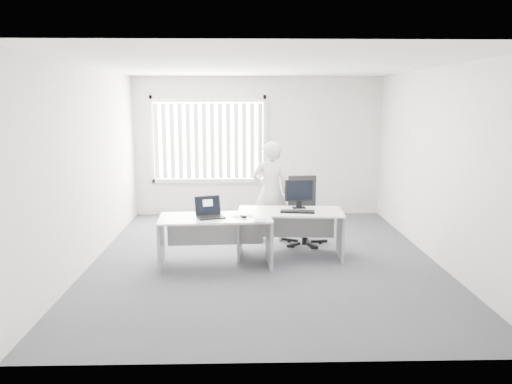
{
  "coord_description": "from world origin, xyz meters",
  "views": [
    {
      "loc": [
        -0.3,
        -7.12,
        2.31
      ],
      "look_at": [
        -0.11,
        0.15,
        0.98
      ],
      "focal_mm": 35.0,
      "sensor_mm": 36.0,
      "label": 1
    }
  ],
  "objects_px": {
    "person": "(270,192)",
    "laptop": "(211,208)",
    "desk_near": "(215,231)",
    "desk_far": "(290,224)",
    "office_chair": "(304,223)",
    "monitor": "(299,194)"
  },
  "relations": [
    {
      "from": "person",
      "to": "laptop",
      "type": "height_order",
      "value": "person"
    },
    {
      "from": "desk_far",
      "to": "office_chair",
      "type": "height_order",
      "value": "office_chair"
    },
    {
      "from": "desk_far",
      "to": "monitor",
      "type": "distance_m",
      "value": 0.48
    },
    {
      "from": "desk_far",
      "to": "office_chair",
      "type": "distance_m",
      "value": 0.77
    },
    {
      "from": "desk_far",
      "to": "laptop",
      "type": "xyz_separation_m",
      "value": [
        -1.15,
        -0.45,
        0.35
      ]
    },
    {
      "from": "monitor",
      "to": "laptop",
      "type": "bearing_deg",
      "value": -161.2
    },
    {
      "from": "office_chair",
      "to": "desk_far",
      "type": "bearing_deg",
      "value": -118.48
    },
    {
      "from": "desk_near",
      "to": "desk_far",
      "type": "height_order",
      "value": "desk_near"
    },
    {
      "from": "desk_near",
      "to": "office_chair",
      "type": "bearing_deg",
      "value": 34.84
    },
    {
      "from": "desk_near",
      "to": "person",
      "type": "xyz_separation_m",
      "value": [
        0.84,
        1.28,
        0.32
      ]
    },
    {
      "from": "desk_near",
      "to": "desk_far",
      "type": "bearing_deg",
      "value": 16.64
    },
    {
      "from": "office_chair",
      "to": "laptop",
      "type": "height_order",
      "value": "office_chair"
    },
    {
      "from": "person",
      "to": "laptop",
      "type": "relative_size",
      "value": 4.59
    },
    {
      "from": "desk_near",
      "to": "office_chair",
      "type": "xyz_separation_m",
      "value": [
        1.38,
        1.1,
        -0.17
      ]
    },
    {
      "from": "desk_far",
      "to": "monitor",
      "type": "relative_size",
      "value": 3.63
    },
    {
      "from": "office_chair",
      "to": "monitor",
      "type": "bearing_deg",
      "value": -111.26
    },
    {
      "from": "office_chair",
      "to": "laptop",
      "type": "bearing_deg",
      "value": -147.2
    },
    {
      "from": "laptop",
      "to": "person",
      "type": "bearing_deg",
      "value": 37.56
    },
    {
      "from": "laptop",
      "to": "desk_near",
      "type": "bearing_deg",
      "value": 23.16
    },
    {
      "from": "monitor",
      "to": "person",
      "type": "bearing_deg",
      "value": 112.44
    },
    {
      "from": "person",
      "to": "monitor",
      "type": "height_order",
      "value": "person"
    },
    {
      "from": "desk_near",
      "to": "laptop",
      "type": "relative_size",
      "value": 4.42
    }
  ]
}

